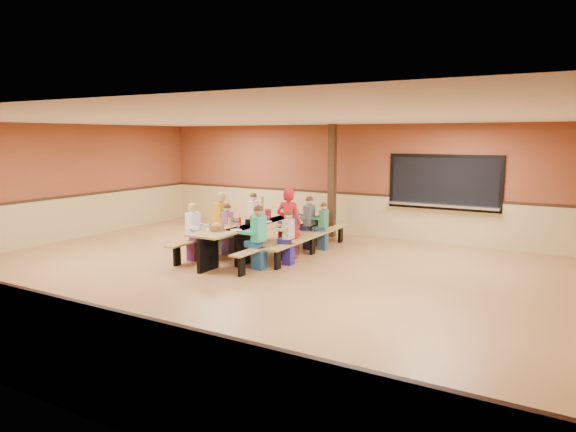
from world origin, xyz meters
The scene contains 23 objects.
ground centered at (0.00, 0.00, 0.00)m, with size 12.00×12.00×0.00m, color #926237.
room_envelope centered at (0.00, 0.00, 0.69)m, with size 12.04×10.04×3.02m.
kitchen_pass_through centered at (2.60, 4.96, 1.49)m, with size 2.78×0.28×1.38m.
structural_post centered at (-0.20, 4.40, 1.50)m, with size 0.18×0.18×3.00m, color #301D10.
cafeteria_table_main centered at (-0.82, 1.47, 0.53)m, with size 1.91×3.70×0.74m.
cafeteria_table_second centered at (-0.49, 2.25, 0.53)m, with size 1.91×3.70×0.74m.
seated_child_white_left centered at (-1.65, 0.45, 0.62)m, with size 0.39×0.32×1.24m, color white, non-canonical shape.
seated_adult_yellow centered at (-1.65, 1.45, 0.69)m, with size 0.45×0.37×1.37m, color gold, non-canonical shape.
seated_child_grey_left centered at (-1.65, 2.80, 0.62)m, with size 0.38×0.31×1.23m, color silver, non-canonical shape.
seated_child_teal_right centered at (0.00, 0.53, 0.65)m, with size 0.41×0.33×1.29m, color #2AAE8A, non-canonical shape.
seated_child_navy_right centered at (0.00, 1.92, 0.60)m, with size 0.37×0.30×1.20m, color navy, non-canonical shape.
seated_child_char_right centered at (0.00, 2.72, 0.63)m, with size 0.39×0.32×1.25m, color #474B51, non-canonical shape.
seated_child_purple_sec centered at (-1.31, 1.24, 0.58)m, with size 0.34×0.28×1.15m, color #7E4F81, non-canonical shape.
seated_child_green_sec centered at (0.34, 2.81, 0.56)m, with size 0.32×0.26×1.11m, color #2D7150, non-canonical shape.
seated_child_tan_sec centered at (0.34, 1.15, 0.57)m, with size 0.33×0.27×1.13m, color #BBAC98, non-canonical shape.
standing_woman centered at (0.02, 1.71, 0.78)m, with size 0.57×0.37×1.56m, color red.
punch_pitcher centered at (-0.88, 2.27, 0.85)m, with size 0.16×0.16×0.22m, color red.
chip_bowl centered at (-0.94, 0.36, 0.81)m, with size 0.32×0.32×0.15m, color orange, non-canonical shape.
napkin_dispenser centered at (-0.75, 1.26, 0.80)m, with size 0.10×0.14×0.13m, color black.
condiment_mustard centered at (-1.03, 0.94, 0.82)m, with size 0.06×0.06×0.17m, color yellow.
condiment_ketchup centered at (-0.93, 1.18, 0.82)m, with size 0.06×0.06×0.17m, color #B2140F.
table_paddle centered at (-0.85, 1.99, 0.88)m, with size 0.16×0.16×0.56m.
place_settings centered at (-0.82, 1.47, 0.80)m, with size 0.65×3.30×0.11m, color beige, non-canonical shape.
Camera 1 is at (5.61, -7.98, 2.68)m, focal length 32.00 mm.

